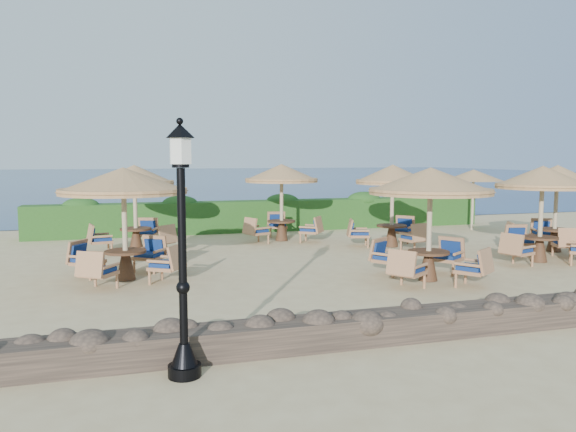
# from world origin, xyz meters

# --- Properties ---
(ground) EXTENTS (120.00, 120.00, 0.00)m
(ground) POSITION_xyz_m (0.00, 0.00, 0.00)
(ground) COLOR #CDB682
(ground) RESTS_ON ground
(sea) EXTENTS (160.00, 160.00, 0.00)m
(sea) POSITION_xyz_m (0.00, 70.00, 0.00)
(sea) COLOR #0C214F
(sea) RESTS_ON ground
(hedge) EXTENTS (18.00, 0.90, 1.20)m
(hedge) POSITION_xyz_m (0.00, 7.20, 0.60)
(hedge) COLOR #1B4315
(hedge) RESTS_ON ground
(stone_wall) EXTENTS (15.00, 0.65, 0.44)m
(stone_wall) POSITION_xyz_m (0.00, -6.20, 0.22)
(stone_wall) COLOR #4F3F32
(stone_wall) RESTS_ON ground
(lamp_post) EXTENTS (0.44, 0.44, 3.31)m
(lamp_post) POSITION_xyz_m (-4.80, -6.80, 1.55)
(lamp_post) COLOR black
(lamp_post) RESTS_ON ground
(extra_parasol) EXTENTS (2.30, 2.30, 2.41)m
(extra_parasol) POSITION_xyz_m (7.80, 5.20, 2.17)
(extra_parasol) COLOR tan
(extra_parasol) RESTS_ON ground
(cafe_set_0) EXTENTS (2.98, 2.98, 2.65)m
(cafe_set_0) POSITION_xyz_m (-5.51, -0.49, 1.87)
(cafe_set_0) COLOR tan
(cafe_set_0) RESTS_ON ground
(cafe_set_1) EXTENTS (2.87, 2.87, 2.65)m
(cafe_set_1) POSITION_xyz_m (1.30, -2.56, 1.84)
(cafe_set_1) COLOR tan
(cafe_set_1) RESTS_ON ground
(cafe_set_2) EXTENTS (2.73, 2.69, 2.65)m
(cafe_set_2) POSITION_xyz_m (5.48, -1.32, 1.83)
(cafe_set_2) COLOR tan
(cafe_set_2) RESTS_ON ground
(cafe_set_3) EXTENTS (2.65, 2.72, 2.65)m
(cafe_set_3) POSITION_xyz_m (-5.18, 3.76, 1.81)
(cafe_set_3) COLOR tan
(cafe_set_3) RESTS_ON ground
(cafe_set_4) EXTENTS (2.75, 2.70, 2.65)m
(cafe_set_4) POSITION_xyz_m (-0.29, 4.50, 1.84)
(cafe_set_4) COLOR tan
(cafe_set_4) RESTS_ON ground
(cafe_set_5) EXTENTS (2.70, 2.65, 2.65)m
(cafe_set_5) POSITION_xyz_m (2.77, 2.26, 1.80)
(cafe_set_5) COLOR tan
(cafe_set_5) RESTS_ON ground
(cafe_set_6) EXTENTS (2.84, 2.84, 2.65)m
(cafe_set_6) POSITION_xyz_m (7.13, -0.02, 1.67)
(cafe_set_6) COLOR tan
(cafe_set_6) RESTS_ON ground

